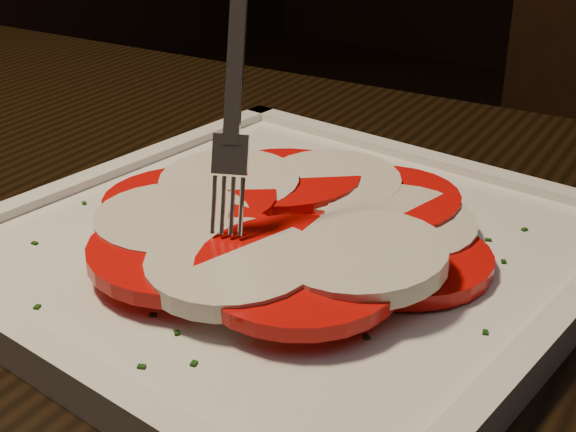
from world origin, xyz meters
The scene contains 5 objects.
table centered at (-0.28, -0.08, 0.65)m, with size 1.29×0.94×0.75m.
chair centered at (-0.22, 0.66, 0.53)m, with size 0.53×0.53×0.93m.
plate centered at (-0.18, -0.01, 0.76)m, with size 0.32×0.32×0.01m, color white.
caprese_salad centered at (-0.18, -0.01, 0.78)m, with size 0.26×0.25×0.03m.
fork centered at (-0.20, -0.03, 0.87)m, with size 0.03×0.06×0.16m, color white, non-canonical shape.
Camera 1 is at (0.06, -0.34, 0.98)m, focal length 50.00 mm.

